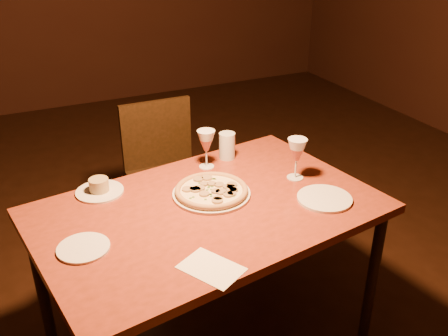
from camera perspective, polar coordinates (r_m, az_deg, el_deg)
name	(u,v)px	position (r m, az deg, el deg)	size (l,w,h in m)	color
floor	(197,329)	(2.52, -3.07, -17.88)	(7.00, 7.00, 0.00)	black
dining_table	(208,220)	(2.05, -1.83, -5.99)	(1.47, 1.06, 0.72)	maroon
chair_far	(165,170)	(2.86, -6.74, -0.18)	(0.42, 0.42, 0.85)	black
pizza_plate	(211,191)	(2.09, -1.45, -2.64)	(0.33, 0.33, 0.04)	silver
ramekin_saucer	(99,188)	(2.17, -14.06, -2.25)	(0.20, 0.20, 0.06)	silver
wine_glass_far	(206,149)	(2.29, -2.04, 2.17)	(0.08, 0.08, 0.18)	#B2564A
wine_glass_right	(296,159)	(2.21, 8.27, 1.04)	(0.09, 0.09, 0.19)	#B2564A
water_tumbler	(227,146)	(2.39, 0.35, 2.56)	(0.08, 0.08, 0.13)	silver
side_plate_left	(83,248)	(1.84, -15.77, -8.78)	(0.19, 0.19, 0.01)	silver
side_plate_near	(324,199)	(2.10, 11.41, -3.44)	(0.23, 0.23, 0.01)	silver
menu_card	(211,268)	(1.69, -1.46, -11.36)	(0.14, 0.20, 0.00)	white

